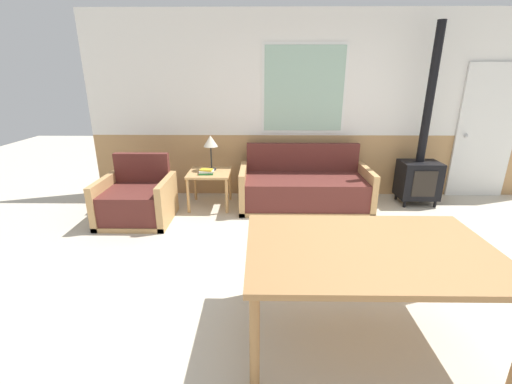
{
  "coord_description": "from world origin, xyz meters",
  "views": [
    {
      "loc": [
        -1.01,
        -2.62,
        1.82
      ],
      "look_at": [
        -1.07,
        1.03,
        0.56
      ],
      "focal_mm": 24.0,
      "sensor_mm": 36.0,
      "label": 1
    }
  ],
  "objects_px": {
    "wood_stove": "(420,167)",
    "armchair": "(137,201)",
    "side_table": "(210,177)",
    "table_lamp": "(211,143)",
    "dining_table": "(369,255)",
    "couch": "(304,189)"
  },
  "relations": [
    {
      "from": "armchair",
      "to": "dining_table",
      "type": "distance_m",
      "value": 3.17
    },
    {
      "from": "dining_table",
      "to": "wood_stove",
      "type": "xyz_separation_m",
      "value": [
        1.56,
        2.76,
        -0.1
      ]
    },
    {
      "from": "armchair",
      "to": "side_table",
      "type": "xyz_separation_m",
      "value": [
        0.88,
        0.52,
        0.18
      ]
    },
    {
      "from": "side_table",
      "to": "dining_table",
      "type": "relative_size",
      "value": 0.35
    },
    {
      "from": "wood_stove",
      "to": "table_lamp",
      "type": "bearing_deg",
      "value": -178.99
    },
    {
      "from": "dining_table",
      "to": "wood_stove",
      "type": "bearing_deg",
      "value": 60.46
    },
    {
      "from": "side_table",
      "to": "couch",
      "type": "bearing_deg",
      "value": 0.25
    },
    {
      "from": "side_table",
      "to": "wood_stove",
      "type": "distance_m",
      "value": 3.04
    },
    {
      "from": "table_lamp",
      "to": "wood_stove",
      "type": "bearing_deg",
      "value": 1.01
    },
    {
      "from": "armchair",
      "to": "side_table",
      "type": "height_order",
      "value": "armchair"
    },
    {
      "from": "armchair",
      "to": "side_table",
      "type": "distance_m",
      "value": 1.04
    },
    {
      "from": "wood_stove",
      "to": "armchair",
      "type": "bearing_deg",
      "value": -170.16
    },
    {
      "from": "couch",
      "to": "side_table",
      "type": "distance_m",
      "value": 1.37
    },
    {
      "from": "couch",
      "to": "armchair",
      "type": "bearing_deg",
      "value": -166.71
    },
    {
      "from": "couch",
      "to": "side_table",
      "type": "relative_size",
      "value": 3.09
    },
    {
      "from": "couch",
      "to": "armchair",
      "type": "xyz_separation_m",
      "value": [
        -2.24,
        -0.53,
        -0.01
      ]
    },
    {
      "from": "side_table",
      "to": "table_lamp",
      "type": "bearing_deg",
      "value": 78.42
    },
    {
      "from": "couch",
      "to": "table_lamp",
      "type": "distance_m",
      "value": 1.49
    },
    {
      "from": "dining_table",
      "to": "table_lamp",
      "type": "bearing_deg",
      "value": 118.19
    },
    {
      "from": "side_table",
      "to": "table_lamp",
      "type": "distance_m",
      "value": 0.48
    },
    {
      "from": "armchair",
      "to": "dining_table",
      "type": "bearing_deg",
      "value": -43.63
    },
    {
      "from": "couch",
      "to": "wood_stove",
      "type": "height_order",
      "value": "wood_stove"
    }
  ]
}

